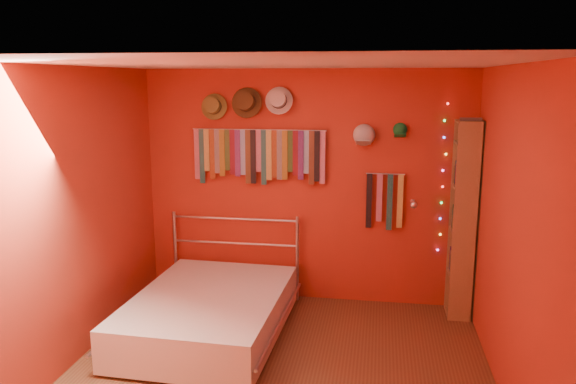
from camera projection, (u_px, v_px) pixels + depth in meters
The scene contains 16 objects.
ground at pixel (277, 377), 4.58m from camera, with size 3.50×3.50×0.00m, color brown.
back_wall at pixel (306, 187), 6.03m from camera, with size 3.50×0.02×2.50m, color #AE381C.
right_wall at pixel (514, 240), 4.05m from camera, with size 0.02×3.50×2.50m, color #AE381C.
left_wall at pixel (67, 220), 4.61m from camera, with size 0.02×3.50×2.50m, color #AE381C.
ceiling at pixel (275, 64), 4.09m from camera, with size 3.50×3.50×0.02m, color white.
tie_rack at pixel (259, 153), 5.97m from camera, with size 1.45×0.03×0.60m.
small_tie_rack at pixel (385, 199), 5.85m from camera, with size 0.40×0.03×0.60m.
fedora_olive at pixel (213, 106), 5.92m from camera, with size 0.28×0.15×0.28m.
fedora_brown at pixel (246, 102), 5.85m from camera, with size 0.32×0.18×0.32m.
fedora_white at pixel (278, 100), 5.80m from camera, with size 0.29×0.16×0.29m.
cap_white at pixel (364, 135), 5.76m from camera, with size 0.20×0.25×0.20m.
cap_green at pixel (400, 130), 5.69m from camera, with size 0.16×0.20×0.16m.
fairy_lights at pixel (443, 179), 5.73m from camera, with size 0.06×0.02×1.54m.
reading_lamp at pixel (413, 204), 5.62m from camera, with size 0.08×0.33×0.10m.
bookshelf at pixel (467, 219), 5.59m from camera, with size 0.25×0.34×2.00m.
bed at pixel (209, 313), 5.30m from camera, with size 1.49×1.98×0.94m.
Camera 1 is at (0.78, -4.12, 2.39)m, focal length 35.00 mm.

